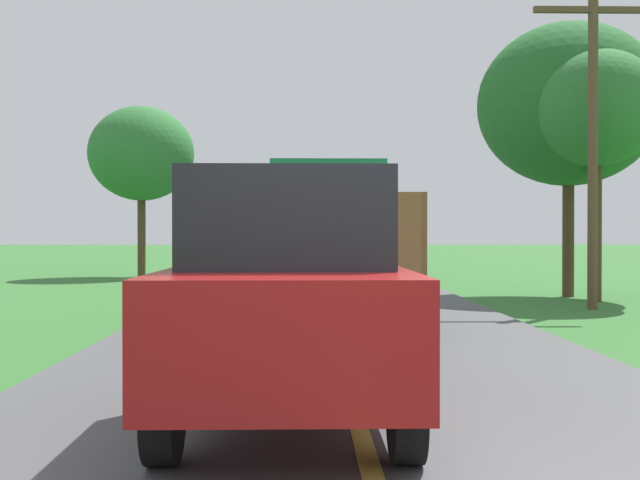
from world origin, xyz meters
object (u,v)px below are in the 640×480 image
at_px(banana_truck_near, 330,238).
at_px(following_car, 289,294).
at_px(banana_truck_far, 318,235).
at_px(roadside_tree_near_left, 569,105).
at_px(roadside_tree_far_left, 141,154).
at_px(roadside_tree_mid_right, 596,109).
at_px(utility_pole_roadside, 593,133).

distance_m(banana_truck_near, following_car, 7.66).
bearing_deg(following_car, banana_truck_near, 85.66).
relative_size(banana_truck_far, roadside_tree_near_left, 0.88).
distance_m(banana_truck_near, roadside_tree_far_left, 15.60).
bearing_deg(roadside_tree_far_left, banana_truck_near, -66.25).
relative_size(banana_truck_near, banana_truck_far, 1.00).
relative_size(roadside_tree_near_left, following_car, 1.62).
height_order(roadside_tree_mid_right, following_car, roadside_tree_mid_right).
bearing_deg(following_car, banana_truck_far, 88.37).
relative_size(banana_truck_far, following_car, 1.42).
height_order(roadside_tree_far_left, following_car, roadside_tree_far_left).
relative_size(utility_pole_roadside, roadside_tree_mid_right, 1.14).
relative_size(utility_pole_roadside, following_car, 1.57).
height_order(banana_truck_near, following_car, banana_truck_near).
xyz_separation_m(roadside_tree_near_left, following_car, (-6.54, -12.77, -3.58)).
bearing_deg(following_car, utility_pole_roadside, 58.12).
distance_m(roadside_tree_mid_right, roadside_tree_far_left, 16.01).
height_order(utility_pole_roadside, roadside_tree_far_left, utility_pole_roadside).
bearing_deg(roadside_tree_mid_right, following_car, -120.42).
distance_m(utility_pole_roadside, roadside_tree_far_left, 16.73).
relative_size(banana_truck_near, following_car, 1.42).
distance_m(roadside_tree_mid_right, following_car, 13.63).
bearing_deg(roadside_tree_far_left, banana_truck_far, 14.28).
bearing_deg(roadside_tree_near_left, roadside_tree_mid_right, -83.47).
xyz_separation_m(banana_truck_near, utility_pole_roadside, (5.38, 1.96, 2.10)).
bearing_deg(roadside_tree_near_left, following_car, -117.13).
xyz_separation_m(banana_truck_far, roadside_tree_far_left, (-6.26, -1.59, 2.87)).
relative_size(utility_pole_roadside, roadside_tree_near_left, 0.97).
relative_size(roadside_tree_far_left, following_car, 1.46).
distance_m(utility_pole_roadside, following_car, 11.56).
xyz_separation_m(roadside_tree_near_left, roadside_tree_mid_right, (0.16, -1.36, -0.32)).
xyz_separation_m(banana_truck_near, roadside_tree_mid_right, (6.12, 3.79, 2.87)).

